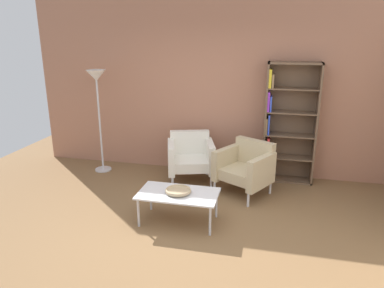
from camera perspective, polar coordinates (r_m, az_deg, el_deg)
ground_plane at (r=4.25m, az=-1.73°, el=-15.76°), size 8.32×8.32×0.00m
brick_back_panel at (r=6.04m, az=4.15°, el=8.97°), size 6.40×0.12×2.90m
bookshelf_tall at (r=5.87m, az=14.75°, el=2.97°), size 0.80×0.30×1.90m
coffee_table_low at (r=4.54m, az=-2.20°, el=-8.13°), size 1.00×0.56×0.40m
decorative_bowl at (r=4.52m, az=-2.21°, el=-7.37°), size 0.32×0.32×0.05m
armchair_near_window at (r=5.78m, az=-0.25°, el=-1.95°), size 0.87×0.83×0.78m
armchair_by_bookshelf at (r=5.39m, az=8.55°, el=-3.60°), size 0.93×0.91×0.78m
floor_lamp_torchiere at (r=6.18m, az=-14.85°, el=8.62°), size 0.32×0.32×1.74m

